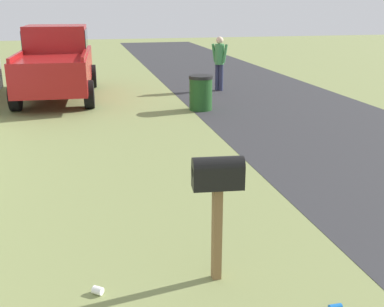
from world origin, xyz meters
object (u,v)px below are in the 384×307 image
Objects in this scene: trash_bin at (201,93)px; pedestrian at (219,60)px; mailbox at (218,183)px; pickup_truck at (57,60)px.

pedestrian reaches higher than trash_bin.
pedestrian reaches higher than mailbox.
mailbox is 0.77× the size of pedestrian.
trash_bin is at bearing 19.47° from pedestrian.
pedestrian is (2.70, -1.30, 0.54)m from trash_bin.
pickup_truck is at bearing 16.19° from mailbox.
pedestrian is (-0.11, -5.05, -0.10)m from pickup_truck.
mailbox is 0.26× the size of pickup_truck.
pickup_truck is (10.67, 1.93, 0.04)m from mailbox.
mailbox reaches higher than trash_bin.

